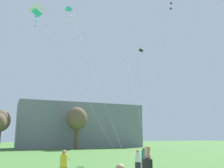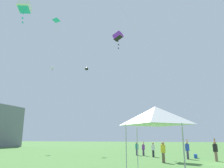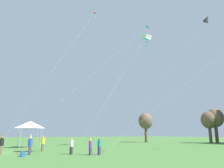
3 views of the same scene
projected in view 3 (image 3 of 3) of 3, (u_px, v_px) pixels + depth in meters
The scene contains 15 objects.
tree_near_right at pixel (209, 120), 47.33m from camera, with size 3.36×3.36×6.78m.
tree_far_centre at pixel (146, 121), 52.00m from camera, with size 3.38×3.38×6.81m.
tree_far_left at pixel (215, 118), 47.66m from camera, with size 3.69×3.69×7.44m.
festival_tent at pixel (30, 125), 32.87m from camera, with size 3.14×3.14×3.87m.
cooler_box at pixel (23, 154), 19.66m from camera, with size 0.65×0.33×0.42m, color blue.
person_black_shirt at pixel (1, 144), 21.51m from camera, with size 0.42×0.42×2.06m.
person_yellow_shirt at pixel (43, 143), 25.91m from camera, with size 0.42×0.42×1.76m.
person_teal_shirt at pixel (99, 146), 21.38m from camera, with size 0.38×0.38×1.61m.
person_white_shirt at pixel (71, 146), 21.87m from camera, with size 0.38×0.38×1.59m.
person_blue_shirt at pixel (30, 145), 21.43m from camera, with size 0.41×0.41×2.00m.
person_purple_shirt at pixel (91, 146), 21.17m from camera, with size 0.35×0.35×1.73m.
kite_pink_diamond_0 at pixel (95, 12), 49.86m from camera, with size 8.16×17.93×29.78m.
kite_black_diamond_1 at pixel (206, 19), 23.95m from camera, with size 5.83×9.87×14.80m.
kite_cyan_delta_2 at pixel (147, 28), 33.46m from camera, with size 1.36×19.13×18.32m.
kite_white_box_4 at pixel (146, 37), 37.92m from camera, with size 6.48×15.20×19.14m.
Camera 3 is at (26.87, -0.33, 2.04)m, focal length 35.00 mm.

